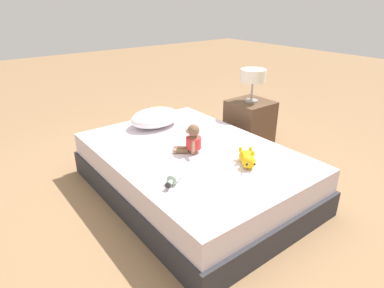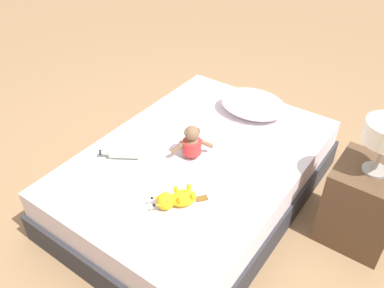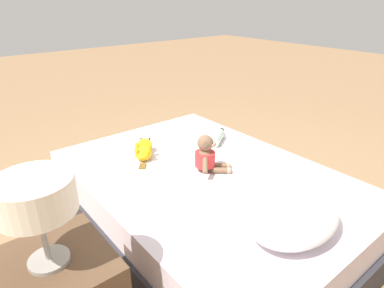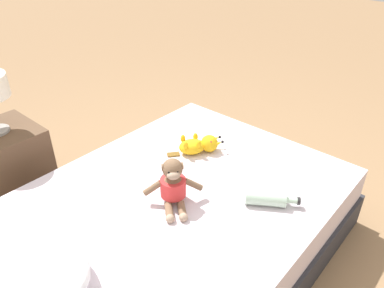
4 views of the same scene
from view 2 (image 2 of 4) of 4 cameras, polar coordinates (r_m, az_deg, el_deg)
name	(u,v)px [view 2 (image 2 of 4)]	position (r m, az deg, el deg)	size (l,w,h in m)	color
ground_plane	(197,196)	(2.88, 0.72, -7.50)	(16.00, 16.00, 0.00)	#93704C
bed	(197,176)	(2.75, 0.75, -4.65)	(1.32, 1.88, 0.39)	#2D2D33
pillow	(253,104)	(3.00, 8.70, 5.67)	(0.53, 0.41, 0.16)	white
plush_monkey	(192,143)	(2.55, -0.06, 0.08)	(0.25, 0.26, 0.24)	brown
plush_yellow_creature	(176,199)	(2.24, -2.32, -7.85)	(0.24, 0.30, 0.10)	yellow
glass_bottle	(123,153)	(2.60, -9.82, -1.26)	(0.24, 0.19, 0.07)	#B2D1B7
nightstand	(362,204)	(2.66, 23.11, -7.90)	(0.40, 0.40, 0.53)	brown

